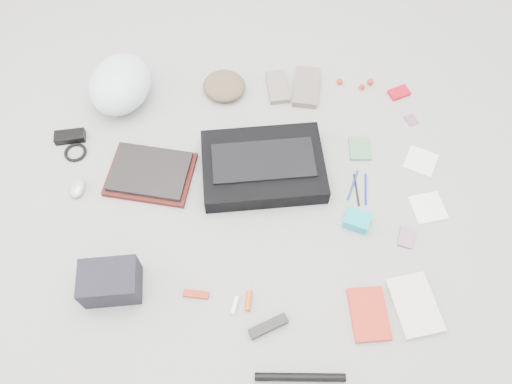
{
  "coord_description": "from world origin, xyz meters",
  "views": [
    {
      "loc": [
        -0.01,
        -0.93,
        1.72
      ],
      "look_at": [
        0.0,
        0.0,
        0.05
      ],
      "focal_mm": 35.0,
      "sensor_mm": 36.0,
      "label": 1
    }
  ],
  "objects_px": {
    "messenger_bag": "(263,167)",
    "bike_helmet": "(120,84)",
    "camera_bag": "(110,282)",
    "laptop": "(150,172)",
    "book_red": "(369,314)",
    "accordion_wallet": "(357,220)"
  },
  "relations": [
    {
      "from": "bike_helmet",
      "to": "camera_bag",
      "type": "bearing_deg",
      "value": -70.64
    },
    {
      "from": "messenger_bag",
      "to": "book_red",
      "type": "bearing_deg",
      "value": -63.48
    },
    {
      "from": "laptop",
      "to": "camera_bag",
      "type": "xyz_separation_m",
      "value": [
        -0.09,
        -0.47,
        0.03
      ]
    },
    {
      "from": "bike_helmet",
      "to": "accordion_wallet",
      "type": "distance_m",
      "value": 1.14
    },
    {
      "from": "book_red",
      "to": "camera_bag",
      "type": "bearing_deg",
      "value": 169.31
    },
    {
      "from": "bike_helmet",
      "to": "camera_bag",
      "type": "xyz_separation_m",
      "value": [
        0.07,
        -0.86,
        -0.03
      ]
    },
    {
      "from": "messenger_bag",
      "to": "bike_helmet",
      "type": "distance_m",
      "value": 0.72
    },
    {
      "from": "messenger_bag",
      "to": "camera_bag",
      "type": "relative_size",
      "value": 2.42
    },
    {
      "from": "book_red",
      "to": "messenger_bag",
      "type": "bearing_deg",
      "value": 117.34
    },
    {
      "from": "book_red",
      "to": "laptop",
      "type": "bearing_deg",
      "value": 140.75
    },
    {
      "from": "camera_bag",
      "to": "accordion_wallet",
      "type": "relative_size",
      "value": 2.13
    },
    {
      "from": "laptop",
      "to": "bike_helmet",
      "type": "height_order",
      "value": "bike_helmet"
    },
    {
      "from": "book_red",
      "to": "accordion_wallet",
      "type": "xyz_separation_m",
      "value": [
        -0.01,
        0.35,
        0.01
      ]
    },
    {
      "from": "camera_bag",
      "to": "book_red",
      "type": "height_order",
      "value": "camera_bag"
    },
    {
      "from": "messenger_bag",
      "to": "bike_helmet",
      "type": "bearing_deg",
      "value": 142.63
    },
    {
      "from": "messenger_bag",
      "to": "accordion_wallet",
      "type": "height_order",
      "value": "messenger_bag"
    },
    {
      "from": "bike_helmet",
      "to": "accordion_wallet",
      "type": "bearing_deg",
      "value": -17.78
    },
    {
      "from": "messenger_bag",
      "to": "laptop",
      "type": "height_order",
      "value": "messenger_bag"
    },
    {
      "from": "laptop",
      "to": "book_red",
      "type": "height_order",
      "value": "laptop"
    },
    {
      "from": "camera_bag",
      "to": "book_red",
      "type": "xyz_separation_m",
      "value": [
        0.89,
        -0.1,
        -0.05
      ]
    },
    {
      "from": "accordion_wallet",
      "to": "book_red",
      "type": "bearing_deg",
      "value": -67.57
    },
    {
      "from": "laptop",
      "to": "book_red",
      "type": "distance_m",
      "value": 0.99
    }
  ]
}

